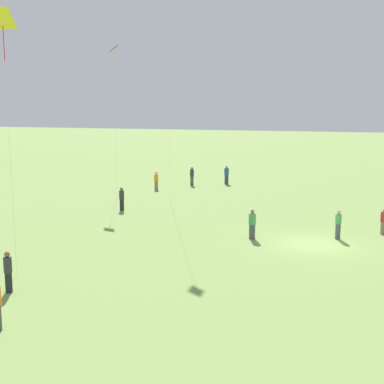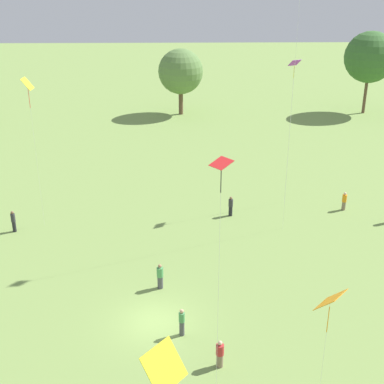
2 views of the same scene
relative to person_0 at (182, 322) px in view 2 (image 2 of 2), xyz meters
name	(u,v)px [view 2 (image 2 of 2)]	position (x,y,z in m)	size (l,w,h in m)	color
ground_plane	(155,321)	(-1.61, 1.26, -0.87)	(240.00, 240.00, 0.00)	#7A994C
tree_1	(181,72)	(0.07, 48.39, 5.05)	(6.10, 6.10, 9.00)	brown
tree_2	(370,57)	(25.82, 48.48, 6.86)	(6.91, 6.91, 11.21)	brown
person_0	(182,322)	(0.00, 0.00, 0.00)	(0.36, 0.36, 1.73)	#4C4C51
person_2	(231,206)	(4.14, 15.56, -0.01)	(0.53, 0.53, 1.72)	#232328
person_3	(13,221)	(-13.15, 13.04, 0.02)	(0.47, 0.47, 1.78)	#232328
person_4	(160,276)	(-1.39, 4.82, 0.00)	(0.57, 0.57, 1.76)	#4C4C51
person_8	(344,201)	(13.94, 16.48, -0.06)	(0.53, 0.53, 1.64)	#847056
person_9	(220,354)	(1.97, -2.63, -0.08)	(0.60, 0.60, 1.63)	#847056
kite_1	(330,302)	(6.51, -5.37, 5.03)	(1.58, 1.60, 6.46)	orange
kite_3	(221,181)	(1.59, -5.46, 10.79)	(1.00, 1.00, 12.55)	red
kite_5	(164,375)	(-0.44, -14.05, 8.93)	(1.24, 1.30, 10.54)	yellow
kite_8	(294,70)	(9.16, 18.21, 10.75)	(1.05, 0.96, 12.47)	purple
kite_9	(28,89)	(-11.06, 14.10, 10.20)	(0.70, 1.07, 11.89)	yellow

